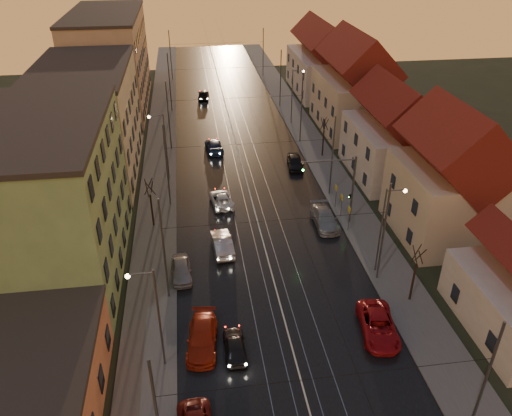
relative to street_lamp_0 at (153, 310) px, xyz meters
name	(u,v)px	position (x,y,z in m)	size (l,w,h in m)	color
ground	(299,374)	(9.10, -2.00, -4.89)	(160.00, 160.00, 0.00)	black
road	(236,143)	(9.10, 38.00, -4.87)	(16.00, 120.00, 0.04)	black
sidewalk_left	(161,146)	(-0.90, 38.00, -4.81)	(4.00, 120.00, 0.15)	#4C4C4C
sidewalk_right	(308,138)	(19.10, 38.00, -4.81)	(4.00, 120.00, 0.15)	#4C4C4C
tram_rail_0	(220,143)	(6.90, 38.00, -4.83)	(0.06, 120.00, 0.03)	gray
tram_rail_1	(230,143)	(8.33, 38.00, -4.83)	(0.06, 120.00, 0.03)	gray
tram_rail_2	(242,142)	(9.87, 38.00, -4.83)	(0.06, 120.00, 0.03)	gray
tram_rail_3	(252,141)	(11.30, 38.00, -4.83)	(0.06, 120.00, 0.03)	gray
apartment_left_0	(4,408)	(-8.40, -4.00, -2.64)	(10.00, 14.00, 4.50)	#B06946
apartment_left_1	(50,204)	(-8.40, 12.00, 1.61)	(10.00, 18.00, 13.00)	#6A8E5A
apartment_left_2	(88,122)	(-8.40, 32.00, 1.11)	(10.00, 20.00, 12.00)	tan
apartment_left_3	(110,62)	(-8.40, 56.00, 2.11)	(10.00, 24.00, 14.00)	#9C8664
house_right_1	(450,182)	(26.10, 13.00, 0.56)	(8.67, 10.20, 10.80)	#C0B293
house_right_2	(394,137)	(26.10, 26.00, -0.24)	(9.18, 12.24, 9.20)	#B8B5AA
house_right_3	(355,89)	(26.10, 41.00, 0.92)	(9.18, 14.28, 11.50)	#C0B293
house_right_4	(322,63)	(26.10, 59.00, 0.16)	(9.18, 16.32, 10.00)	#B8B5AA
catenary_pole_r_0	(484,385)	(17.70, -8.00, -0.39)	(0.16, 0.16, 9.00)	#595B60
catenary_pole_l_1	(164,251)	(0.50, 7.00, -0.39)	(0.16, 0.16, 9.00)	#595B60
catenary_pole_r_1	(383,234)	(17.70, 7.00, -0.39)	(0.16, 0.16, 9.00)	#595B60
catenary_pole_l_2	(167,167)	(0.50, 22.00, -0.39)	(0.16, 0.16, 9.00)	#595B60
catenary_pole_r_2	(332,157)	(17.70, 22.00, -0.39)	(0.16, 0.16, 9.00)	#595B60
catenary_pole_l_3	(169,116)	(0.50, 37.00, -0.39)	(0.16, 0.16, 9.00)	#595B60
catenary_pole_r_3	(301,110)	(17.70, 37.00, -0.39)	(0.16, 0.16, 9.00)	#595B60
catenary_pole_l_4	(170,83)	(0.50, 52.00, -0.39)	(0.16, 0.16, 9.00)	#595B60
catenary_pole_r_4	(281,79)	(17.70, 52.00, -0.39)	(0.16, 0.16, 9.00)	#595B60
catenary_pole_l_5	(171,56)	(0.50, 70.00, -0.39)	(0.16, 0.16, 9.00)	#595B60
catenary_pole_r_5	(263,53)	(17.70, 70.00, -0.39)	(0.16, 0.16, 9.00)	#595B60
street_lamp_0	(153,310)	(0.00, 0.00, 0.00)	(1.75, 0.32, 8.00)	#595B60
street_lamp_1	(386,223)	(18.21, 8.00, 0.00)	(1.75, 0.32, 8.00)	#595B60
street_lamp_2	(163,141)	(0.00, 28.00, 0.00)	(1.75, 0.32, 8.00)	#595B60
street_lamp_3	(294,91)	(18.21, 44.00, 0.00)	(1.75, 0.32, 8.00)	#595B60
traffic_light_mast	(343,182)	(17.10, 16.00, -0.29)	(5.30, 0.32, 7.20)	#595B60
bare_tree_0	(151,204)	(-1.09, 18.00, -2.40)	(1.09, 1.09, 5.11)	black
bare_tree_1	(414,275)	(19.31, 4.00, -2.40)	(1.09, 1.09, 5.11)	black
bare_tree_2	(323,138)	(19.51, 32.00, -2.40)	(1.09, 1.09, 5.11)	black
driving_car_0	(235,346)	(5.10, 0.48, -4.26)	(1.49, 3.70, 1.26)	black
driving_car_1	(222,243)	(5.23, 12.94, -4.11)	(1.65, 4.72, 1.56)	#AEAEB4
driving_car_2	(221,199)	(5.84, 21.44, -4.26)	(2.08, 4.51, 1.25)	silver
driving_car_3	(214,146)	(6.02, 35.57, -4.16)	(2.03, 5.00, 1.45)	#172745
driving_car_4	(203,94)	(5.73, 57.79, -4.14)	(1.75, 4.35, 1.48)	black
parked_left_2	(202,338)	(2.90, 1.44, -4.16)	(2.04, 5.02, 1.46)	#A92610
parked_left_3	(181,270)	(1.52, 9.60, -4.19)	(1.64, 4.08, 1.39)	#A09FA5
parked_right_0	(378,325)	(15.54, 0.91, -4.15)	(2.44, 5.29, 1.47)	#A21017
parked_right_1	(325,218)	(15.54, 15.92, -4.14)	(2.08, 5.12, 1.49)	#99999E
parked_right_2	(295,162)	(15.37, 29.21, -4.14)	(1.76, 4.37, 1.49)	black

